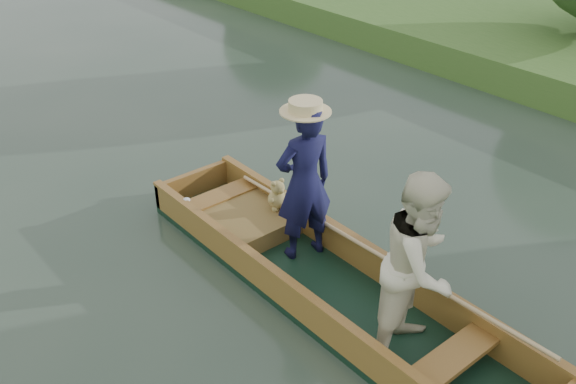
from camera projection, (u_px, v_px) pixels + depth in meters
ground at (325, 292)px, 6.70m from camera, size 120.00×120.00×0.00m
punt at (348, 248)px, 6.25m from camera, size 1.15×5.00×1.88m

